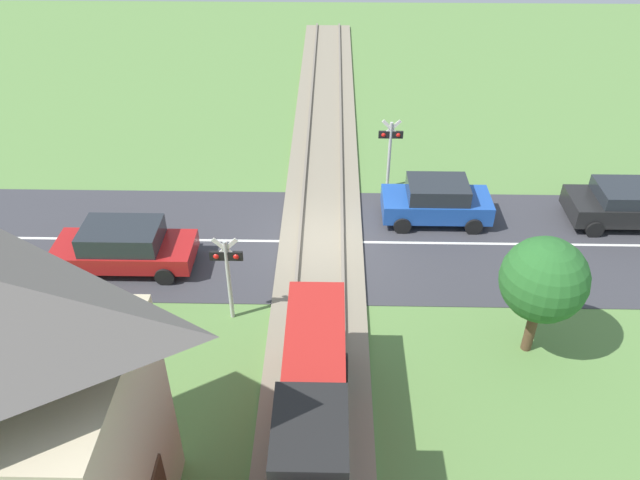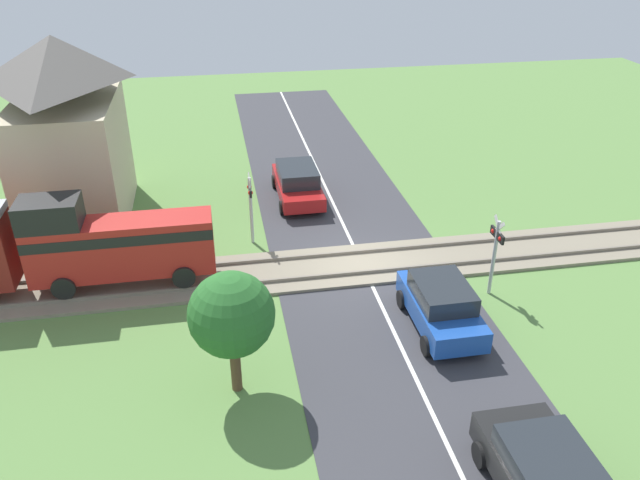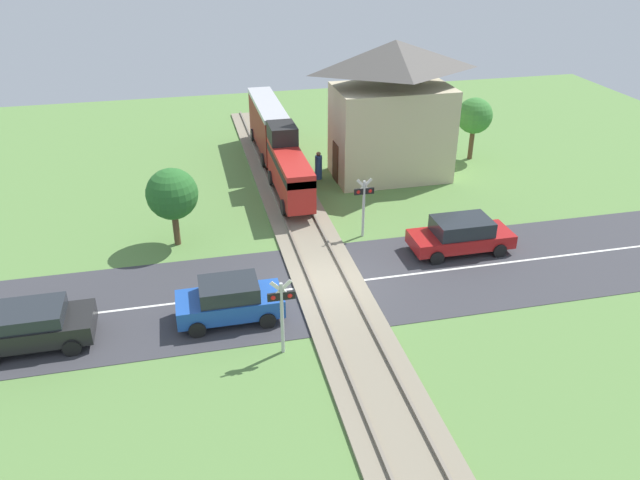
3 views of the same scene
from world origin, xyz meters
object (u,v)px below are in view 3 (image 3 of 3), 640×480
crossing_signal_west_approach (282,306)px  station_building (392,113)px  car_near_crossing (230,300)px  car_far_side (461,235)px  crossing_signal_east_approach (364,199)px  pedestrian_by_station (319,166)px  train (277,142)px  car_behind_queue (33,325)px

crossing_signal_west_approach → station_building: station_building is taller
car_near_crossing → car_far_side: (10.15, 2.88, -0.01)m
crossing_signal_west_approach → crossing_signal_east_approach: size_ratio=1.00×
car_far_side → crossing_signal_east_approach: size_ratio=1.57×
crossing_signal_west_approach → pedestrian_by_station: 15.31m
crossing_signal_east_approach → car_near_crossing: bearing=-141.4°
crossing_signal_east_approach → crossing_signal_west_approach: bearing=-123.6°
station_building → pedestrian_by_station: bearing=173.6°
train → car_far_side: bearing=-59.9°
car_far_side → crossing_signal_east_approach: 4.45m
crossing_signal_west_approach → crossing_signal_east_approach: bearing=56.4°
crossing_signal_west_approach → station_building: (8.45, 14.15, 1.77)m
car_near_crossing → car_far_side: size_ratio=0.86×
train → pedestrian_by_station: 2.67m
car_near_crossing → pedestrian_by_station: bearing=63.8°
car_behind_queue → station_building: bearing=35.7°
station_building → pedestrian_by_station: 4.86m
car_near_crossing → crossing_signal_west_approach: (1.51, -2.29, 1.00)m
car_behind_queue → pedestrian_by_station: 17.61m
car_behind_queue → crossing_signal_east_approach: crossing_signal_east_approach is taller
car_near_crossing → station_building: 15.73m
car_far_side → crossing_signal_west_approach: bearing=-149.1°
pedestrian_by_station → crossing_signal_east_approach: bearing=-86.6°
crossing_signal_east_approach → station_building: bearing=62.5°
car_behind_queue → station_building: size_ratio=0.53×
station_building → pedestrian_by_station: (-3.90, 0.44, -2.86)m
car_far_side → car_behind_queue: (-16.71, -2.88, -0.02)m
train → pedestrian_by_station: (2.07, -1.24, -1.16)m
train → pedestrian_by_station: train is taller
train → station_building: station_building is taller
train → car_behind_queue: train is taller
crossing_signal_west_approach → car_near_crossing: bearing=123.3°
car_far_side → car_behind_queue: bearing=-170.2°
car_behind_queue → crossing_signal_east_approach: size_ratio=1.39×
station_building → pedestrian_by_station: size_ratio=4.71×
car_far_side → crossing_signal_west_approach: size_ratio=1.57×
car_behind_queue → crossing_signal_west_approach: crossing_signal_west_approach is taller
car_near_crossing → crossing_signal_east_approach: crossing_signal_east_approach is taller
car_far_side → car_behind_queue: size_ratio=1.12×
train → car_far_side: (6.16, -10.65, -1.08)m
train → crossing_signal_west_approach: 16.02m
pedestrian_by_station → crossing_signal_west_approach: bearing=-107.3°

